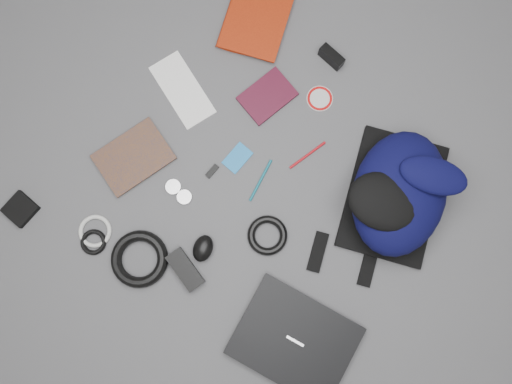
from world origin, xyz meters
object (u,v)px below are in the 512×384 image
Objects in this scene: laptop at (295,340)px; mouse at (203,248)px; pouch at (20,209)px; backpack at (399,193)px; dvd_case at (267,96)px; comic_book at (120,136)px; compact_camera at (331,57)px; power_brick at (185,270)px; textbook_red at (227,10)px.

laptop is 4.06× the size of mouse.
pouch is (-0.53, -0.27, -0.01)m from mouse.
backpack is 0.62m from mouse.
mouse is at bearing -61.52° from dvd_case.
laptop is at bearing 6.56° from comic_book.
backpack is 5.09× the size of mouse.
comic_book is at bearing 146.26° from mouse.
pouch is (-0.46, -1.01, -0.01)m from compact_camera.
dvd_case is at bearing 156.01° from backpack.
comic_book is 2.60× the size of compact_camera.
comic_book is at bearing 170.82° from power_brick.
pouch is (-0.37, -0.78, 0.00)m from dvd_case.
power_brick is 0.56m from pouch.
dvd_case is 1.27× the size of power_brick.
comic_book is (-0.80, -0.40, -0.08)m from backpack.
comic_book is (-0.83, 0.14, -0.01)m from laptop.
laptop is 0.40m from power_brick.
backpack is at bearing -24.66° from compact_camera.
dvd_case is at bearing 118.78° from power_brick.
backpack is 1.91× the size of comic_book.
backpack is at bearing 72.76° from power_brick.
comic_book is (0.00, -0.55, -0.01)m from textbook_red.
backpack is 1.18m from pouch.
compact_camera is at bearing 128.01° from backpack.
comic_book is 0.48m from power_brick.
laptop is at bearing -25.67° from mouse.
compact_camera is at bearing 81.78° from dvd_case.
backpack is 2.57× the size of dvd_case.
power_brick is at bearing -81.48° from textbook_red.
power_brick is at bearing -80.89° from compact_camera.
pouch is at bearing -110.07° from compact_camera.
compact_camera is at bearing 109.21° from power_brick.
mouse is at bearing 103.45° from power_brick.
comic_book is 0.39m from pouch.
mouse is 0.59m from pouch.
compact_camera reaches higher than mouse.
backpack is 1.59× the size of textbook_red.
compact_camera reaches higher than comic_book.
textbook_red is at bearing 145.99° from backpack.
power_brick reaches higher than dvd_case.
compact_camera reaches higher than laptop.
mouse is (0.44, -0.11, 0.01)m from comic_book.
comic_book is 1.34× the size of dvd_case.
backpack reaches higher than mouse.
dvd_case is at bearing 71.19° from comic_book.
backpack reaches higher than laptop.
compact_camera is 0.66× the size of power_brick.
textbook_red is 0.93m from pouch.
laptop is 0.91m from compact_camera.
mouse reaches higher than comic_book.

